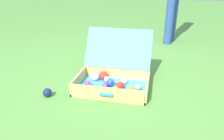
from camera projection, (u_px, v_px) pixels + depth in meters
The scene contains 3 objects.
ground_plane at pixel (110, 93), 1.91m from camera, with size 16.00×16.00×0.00m, color #569342.
open_suitcase at pixel (113, 75), 2.00m from camera, with size 0.66×0.67×0.47m.
stray_ball_on_grass at pixel (47, 93), 1.84m from camera, with size 0.08×0.08×0.08m, color navy.
Camera 1 is at (0.37, -1.61, 0.97)m, focal length 34.32 mm.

